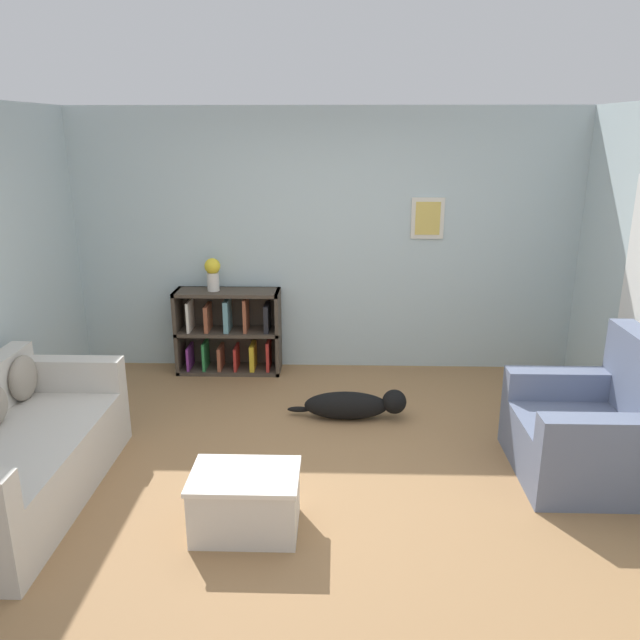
# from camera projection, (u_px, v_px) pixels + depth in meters

# --- Properties ---
(ground_plane) EXTENTS (14.00, 14.00, 0.00)m
(ground_plane) POSITION_uv_depth(u_px,v_px,m) (318.00, 476.00, 4.48)
(ground_plane) COLOR #997047
(wall_back) EXTENTS (5.60, 0.13, 2.60)m
(wall_back) POSITION_uv_depth(u_px,v_px,m) (326.00, 242.00, 6.24)
(wall_back) COLOR silver
(wall_back) RESTS_ON ground_plane
(couch) EXTENTS (0.87, 1.84, 0.82)m
(couch) POSITION_uv_depth(u_px,v_px,m) (9.00, 457.00, 4.10)
(couch) COLOR beige
(couch) RESTS_ON ground_plane
(bookshelf) EXTENTS (1.05, 0.34, 0.85)m
(bookshelf) POSITION_uv_depth(u_px,v_px,m) (230.00, 332.00, 6.32)
(bookshelf) COLOR #42382D
(bookshelf) RESTS_ON ground_plane
(recliner_chair) EXTENTS (0.93, 1.00, 1.02)m
(recliner_chair) POSITION_uv_depth(u_px,v_px,m) (595.00, 430.00, 4.41)
(recliner_chair) COLOR slate
(recliner_chair) RESTS_ON ground_plane
(coffee_table) EXTENTS (0.66, 0.46, 0.39)m
(coffee_table) POSITION_uv_depth(u_px,v_px,m) (245.00, 500.00, 3.82)
(coffee_table) COLOR silver
(coffee_table) RESTS_ON ground_plane
(dog) EXTENTS (1.02, 0.22, 0.27)m
(dog) POSITION_uv_depth(u_px,v_px,m) (355.00, 405.00, 5.32)
(dog) COLOR black
(dog) RESTS_ON ground_plane
(vase) EXTENTS (0.15, 0.15, 0.33)m
(vase) POSITION_uv_depth(u_px,v_px,m) (213.00, 273.00, 6.12)
(vase) COLOR silver
(vase) RESTS_ON bookshelf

